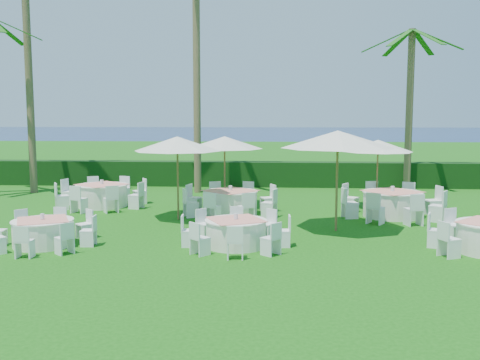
% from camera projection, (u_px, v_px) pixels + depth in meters
% --- Properties ---
extents(ground, '(120.00, 120.00, 0.00)m').
position_uv_depth(ground, '(267.00, 244.00, 14.23)').
color(ground, '#13500D').
rests_on(ground, ground).
extents(hedge, '(34.00, 1.00, 1.20)m').
position_uv_depth(hedge, '(271.00, 174.00, 26.05)').
color(hedge, black).
rests_on(hedge, ground).
extents(ocean, '(260.00, 260.00, 0.00)m').
position_uv_depth(ocean, '(274.00, 133.00, 115.31)').
color(ocean, '#061644').
rests_on(ocean, ground).
extents(banquet_table_a, '(2.77, 2.77, 0.85)m').
position_uv_depth(banquet_table_a, '(43.00, 232.00, 14.00)').
color(banquet_table_a, white).
rests_on(banquet_table_a, ground).
extents(banquet_table_b, '(2.85, 2.85, 0.87)m').
position_uv_depth(banquet_table_b, '(236.00, 232.00, 13.92)').
color(banquet_table_b, white).
rests_on(banquet_table_b, ground).
extents(banquet_table_d, '(3.37, 3.37, 1.02)m').
position_uv_depth(banquet_table_d, '(102.00, 195.00, 20.16)').
color(banquet_table_d, white).
rests_on(banquet_table_d, ground).
extents(banquet_table_e, '(3.27, 3.27, 1.00)m').
position_uv_depth(banquet_table_e, '(230.00, 202.00, 18.56)').
color(banquet_table_e, white).
rests_on(banquet_table_e, ground).
extents(banquet_table_f, '(3.49, 3.49, 1.04)m').
position_uv_depth(banquet_table_f, '(392.00, 203.00, 18.09)').
color(banquet_table_f, white).
rests_on(banquet_table_f, ground).
extents(umbrella_a, '(2.85, 2.85, 2.74)m').
position_uv_depth(umbrella_a, '(177.00, 144.00, 17.34)').
color(umbrella_a, brown).
rests_on(umbrella_a, ground).
extents(umbrella_b, '(3.33, 3.33, 2.97)m').
position_uv_depth(umbrella_b, '(338.00, 139.00, 15.55)').
color(umbrella_b, brown).
rests_on(umbrella_b, ground).
extents(umbrella_c, '(2.85, 2.85, 2.65)m').
position_uv_depth(umbrella_c, '(225.00, 143.00, 19.84)').
color(umbrella_c, brown).
rests_on(umbrella_c, ground).
extents(umbrella_d, '(2.55, 2.55, 2.54)m').
position_uv_depth(umbrella_d, '(378.00, 146.00, 19.46)').
color(umbrella_d, brown).
rests_on(umbrella_d, ground).
extents(palm_a, '(4.25, 4.37, 10.11)m').
position_uv_depth(palm_a, '(29.00, 67.00, 23.27)').
color(palm_a, brown).
rests_on(palm_a, ground).
extents(palm_b, '(4.38, 4.23, 9.98)m').
position_uv_depth(palm_b, '(197.00, 69.00, 23.35)').
color(palm_b, brown).
rests_on(palm_b, ground).
extents(palm_d, '(4.39, 4.19, 7.31)m').
position_uv_depth(palm_d, '(410.00, 101.00, 24.24)').
color(palm_d, brown).
rests_on(palm_d, ground).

